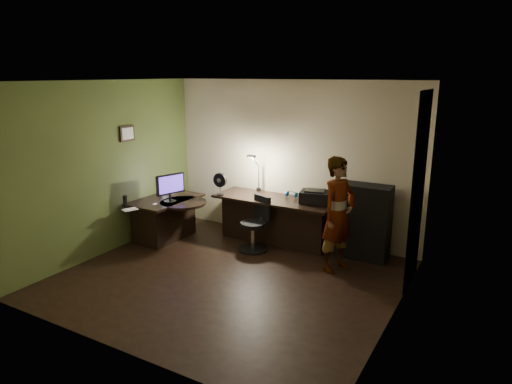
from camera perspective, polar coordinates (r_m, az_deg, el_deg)
The scene contains 27 objects.
floor at distance 6.54m, azimuth -3.48°, elevation -10.77°, with size 4.50×4.00×0.01m, color black.
ceiling at distance 5.91m, azimuth -3.90°, elevation 13.72°, with size 4.50×4.00×0.01m, color silver.
wall_back at distance 7.79m, azimuth 4.45°, elevation 3.89°, with size 4.50×0.01×2.70m, color #BBAE8A.
wall_front at distance 4.61m, azimuth -17.52°, elevation -4.35°, with size 4.50×0.01×2.70m, color #BBAE8A.
wall_left at distance 7.53m, azimuth -18.19°, elevation 2.83°, with size 0.01×4.00×2.70m, color #BBAE8A.
wall_right at distance 5.23m, azimuth 17.47°, elevation -2.11°, with size 0.01×4.00×2.70m, color #BBAE8A.
green_wall_overlay at distance 7.52m, azimuth -18.11°, elevation 2.82°, with size 0.00×4.00×2.70m, color #4A5C28.
arched_doorway at distance 6.34m, azimuth 19.59°, elevation 0.12°, with size 0.01×0.90×2.60m, color black.
french_door at distance 4.82m, azimuth 15.53°, elevation -7.16°, with size 0.02×0.92×2.10m, color white.
framed_picture at distance 7.73m, azimuth -15.85°, elevation 7.05°, with size 0.04×0.30×0.25m, color black.
desk_left at distance 8.04m, azimuth -11.13°, elevation -3.30°, with size 0.77×1.25×0.72m, color black.
desk_right at distance 7.71m, azimuth 2.31°, elevation -3.58°, with size 2.07×0.72×0.78m, color black.
cabinet at distance 7.22m, azimuth 13.36°, elevation -3.63°, with size 0.78×0.39×1.16m, color black.
laptop_stand at distance 8.44m, azimuth -10.67°, elevation 0.34°, with size 0.22×0.18×0.09m, color silver.
laptop at distance 8.40m, azimuth -10.65°, elevation 1.29°, with size 0.30×0.28×0.21m, color silver.
monitor at distance 7.75m, azimuth -10.73°, elevation 0.04°, with size 0.10×0.52×0.35m, color black.
mouse at distance 7.64m, azimuth -12.54°, elevation -1.49°, with size 0.06×0.08×0.03m, color silver.
phone at distance 7.46m, azimuth -10.42°, elevation -1.85°, with size 0.07×0.14×0.01m, color black.
pen at distance 7.78m, azimuth -10.32°, elevation -1.17°, with size 0.01×0.15×0.01m, color black.
speaker at distance 7.65m, azimuth -16.04°, elevation -1.11°, with size 0.07×0.07×0.18m, color black.
notepad at distance 7.47m, azimuth -15.48°, elevation -2.12°, with size 0.16×0.23×0.01m, color silver.
desk_fan at distance 7.76m, azimuth -4.47°, elevation 1.04°, with size 0.24×0.13×0.38m, color black.
headphones at distance 7.66m, azimuth 4.46°, elevation -0.21°, with size 0.21×0.09×0.10m, color navy.
printer at distance 7.34m, azimuth 7.36°, elevation -0.52°, with size 0.46×0.36×0.20m, color black.
desk_lamp at distance 7.92m, azimuth 0.34°, elevation 2.67°, with size 0.18×0.33×0.73m, color black.
office_chair at distance 7.36m, azimuth -0.37°, elevation -4.03°, with size 0.49×0.49×0.88m, color black.
person at distance 6.63m, azimuth 10.24°, elevation -2.79°, with size 0.60×0.40×1.67m, color #D8A88C.
Camera 1 is at (3.26, -4.93, 2.79)m, focal length 32.00 mm.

